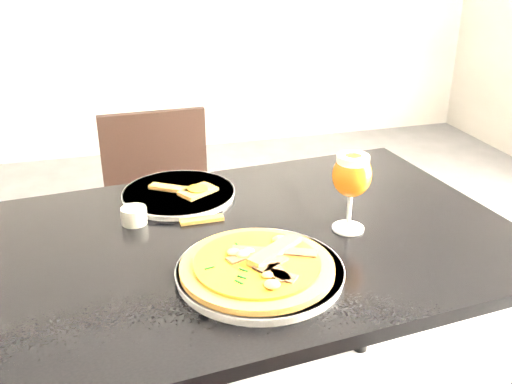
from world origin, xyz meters
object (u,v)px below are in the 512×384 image
object	(u,v)px
chair_far	(164,224)
beer_glass	(352,176)
dining_table	(254,268)
pizza	(258,265)

from	to	relation	value
chair_far	beer_glass	world-z (taller)	beer_glass
dining_table	chair_far	size ratio (longest dim) A/B	1.52
dining_table	pizza	size ratio (longest dim) A/B	4.11
chair_far	pizza	world-z (taller)	chair_far
pizza	dining_table	bearing A→B (deg)	76.86
chair_far	pizza	size ratio (longest dim) A/B	2.69
chair_far	pizza	distance (m)	0.92
dining_table	pizza	world-z (taller)	pizza
pizza	beer_glass	world-z (taller)	beer_glass
chair_far	beer_glass	bearing A→B (deg)	-64.93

